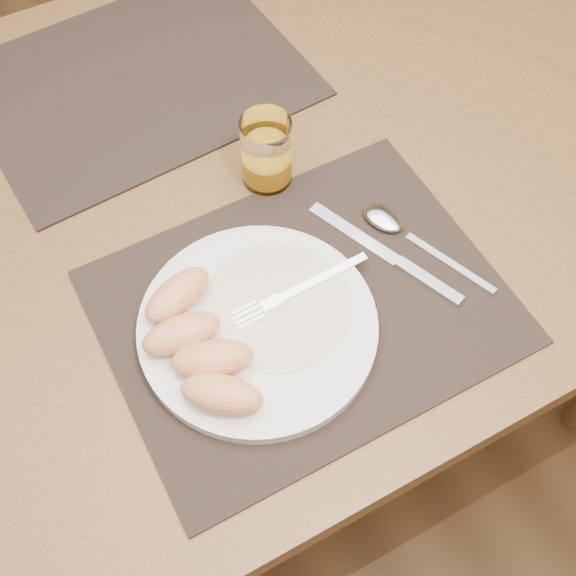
# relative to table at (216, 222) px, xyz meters

# --- Properties ---
(ground) EXTENTS (5.00, 5.00, 0.00)m
(ground) POSITION_rel_table_xyz_m (0.00, 0.00, -0.67)
(ground) COLOR brown
(ground) RESTS_ON ground
(table) EXTENTS (1.40, 0.90, 0.75)m
(table) POSITION_rel_table_xyz_m (0.00, 0.00, 0.00)
(table) COLOR brown
(table) RESTS_ON ground
(placemat_near) EXTENTS (0.45, 0.35, 0.00)m
(placemat_near) POSITION_rel_table_xyz_m (0.02, -0.22, 0.09)
(placemat_near) COLOR black
(placemat_near) RESTS_ON table
(placemat_far) EXTENTS (0.47, 0.38, 0.00)m
(placemat_far) POSITION_rel_table_xyz_m (-0.01, 0.22, 0.09)
(placemat_far) COLOR black
(placemat_far) RESTS_ON table
(plate) EXTENTS (0.27, 0.27, 0.02)m
(plate) POSITION_rel_table_xyz_m (-0.05, -0.22, 0.10)
(plate) COLOR white
(plate) RESTS_ON placemat_near
(plate_dressing) EXTENTS (0.17, 0.17, 0.00)m
(plate_dressing) POSITION_rel_table_xyz_m (-0.02, -0.21, 0.10)
(plate_dressing) COLOR white
(plate_dressing) RESTS_ON plate
(fork) EXTENTS (0.17, 0.03, 0.00)m
(fork) POSITION_rel_table_xyz_m (0.00, -0.21, 0.11)
(fork) COLOR silver
(fork) RESTS_ON plate
(knife) EXTENTS (0.10, 0.21, 0.01)m
(knife) POSITION_rel_table_xyz_m (0.14, -0.22, 0.09)
(knife) COLOR silver
(knife) RESTS_ON placemat_near
(spoon) EXTENTS (0.09, 0.19, 0.01)m
(spoon) POSITION_rel_table_xyz_m (0.17, -0.17, 0.09)
(spoon) COLOR silver
(spoon) RESTS_ON placemat_near
(juice_glass) EXTENTS (0.06, 0.06, 0.10)m
(juice_glass) POSITION_rel_table_xyz_m (0.07, -0.03, 0.13)
(juice_glass) COLOR white
(juice_glass) RESTS_ON placemat_near
(grapefruit_wedges) EXTENTS (0.11, 0.21, 0.04)m
(grapefruit_wedges) POSITION_rel_table_xyz_m (-0.12, -0.22, 0.12)
(grapefruit_wedges) COLOR #E2975C
(grapefruit_wedges) RESTS_ON plate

